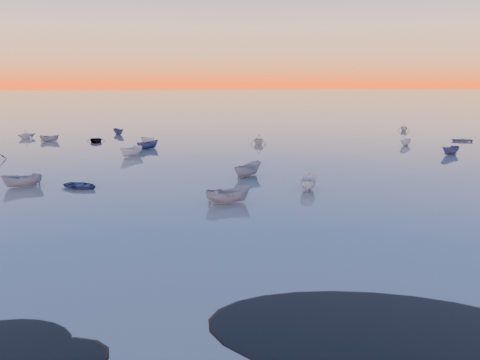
{
  "coord_description": "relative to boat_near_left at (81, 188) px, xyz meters",
  "views": [
    {
      "loc": [
        -6.69,
        -17.38,
        11.4
      ],
      "look_at": [
        -1.47,
        28.0,
        1.27
      ],
      "focal_mm": 35.0,
      "sensor_mm": 36.0,
      "label": 1
    }
  ],
  "objects": [
    {
      "name": "ground",
      "position": [
        17.77,
        68.29,
        0.0
      ],
      "size": [
        600.0,
        600.0,
        0.0
      ],
      "primitive_type": "plane",
      "color": "#6A6259",
      "rests_on": "ground"
    },
    {
      "name": "moored_fleet",
      "position": [
        17.77,
        21.29,
        0.0
      ],
      "size": [
        124.0,
        58.0,
        1.2
      ],
      "primitive_type": null,
      "color": "silver",
      "rests_on": "ground"
    },
    {
      "name": "boat_near_left",
      "position": [
        0.0,
        0.0,
        0.0
      ],
      "size": [
        3.32,
        4.16,
        0.97
      ],
      "primitive_type": "imported",
      "rotation": [
        0.0,
        0.0,
        1.05
      ],
      "color": "#37416A",
      "rests_on": "ground"
    },
    {
      "name": "boat_near_center",
      "position": [
        14.74,
        -7.71,
        0.0
      ],
      "size": [
        2.66,
        4.6,
        1.5
      ],
      "primitive_type": "imported",
      "rotation": [
        0.0,
        0.0,
        1.77
      ],
      "color": "gray",
      "rests_on": "ground"
    }
  ]
}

